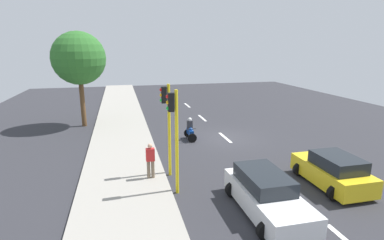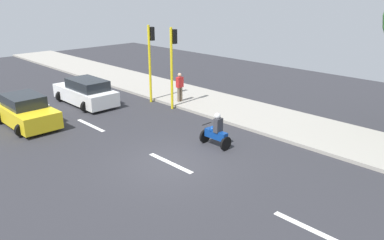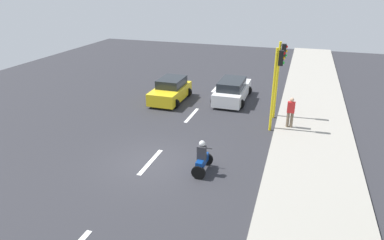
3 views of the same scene
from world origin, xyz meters
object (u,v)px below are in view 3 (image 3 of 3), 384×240
at_px(motorcycle, 202,159).
at_px(traffic_light_corner, 276,78).
at_px(car_white, 232,90).
at_px(car_yellow_cab, 171,91).
at_px(pedestrian_near_signal, 291,111).
at_px(traffic_light_midblock, 280,70).

xyz_separation_m(motorcycle, traffic_light_corner, (2.37, 5.37, 2.29)).
bearing_deg(motorcycle, traffic_light_corner, 66.21).
bearing_deg(traffic_light_corner, car_white, 126.32).
distance_m(car_yellow_cab, pedestrian_near_signal, 8.31).
height_order(car_white, motorcycle, motorcycle).
bearing_deg(car_yellow_cab, pedestrian_near_signal, -17.16).
bearing_deg(pedestrian_near_signal, traffic_light_corner, -154.16).
distance_m(motorcycle, traffic_light_midblock, 8.00).
bearing_deg(pedestrian_near_signal, traffic_light_midblock, 120.75).
bearing_deg(car_yellow_cab, motorcycle, -60.44).
distance_m(traffic_light_corner, traffic_light_midblock, 1.92).
bearing_deg(pedestrian_near_signal, motorcycle, -119.29).
relative_size(pedestrian_near_signal, traffic_light_midblock, 0.38).
xyz_separation_m(car_yellow_cab, car_white, (3.96, 1.33, 0.00)).
bearing_deg(car_white, pedestrian_near_signal, -43.53).
relative_size(pedestrian_near_signal, traffic_light_corner, 0.38).
relative_size(motorcycle, traffic_light_midblock, 0.34).
relative_size(car_white, traffic_light_midblock, 1.01).
relative_size(car_yellow_cab, motorcycle, 2.49).
bearing_deg(car_white, traffic_light_midblock, -36.53).
height_order(car_yellow_cab, traffic_light_midblock, traffic_light_midblock).
relative_size(car_yellow_cab, traffic_light_corner, 0.85).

